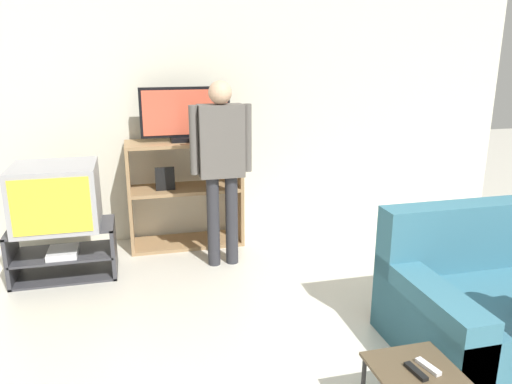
% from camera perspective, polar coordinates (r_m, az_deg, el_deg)
% --- Properties ---
extents(wall_back, '(6.40, 0.06, 2.60)m').
position_cam_1_polar(wall_back, '(5.06, -4.52, 9.51)').
color(wall_back, silver).
rests_on(wall_back, ground_plane).
extents(tv_stand, '(0.85, 0.45, 0.45)m').
position_cam_1_polar(tv_stand, '(4.55, -21.09, -6.36)').
color(tv_stand, '#38383D').
rests_on(tv_stand, ground_plane).
extents(television_main, '(0.67, 0.58, 0.52)m').
position_cam_1_polar(television_main, '(4.40, -21.89, -0.45)').
color(television_main, '#9E9EA3').
rests_on(television_main, tv_stand).
extents(media_shelf, '(1.08, 0.42, 1.03)m').
position_cam_1_polar(media_shelf, '(4.88, -8.11, -0.07)').
color(media_shelf, '#9E7A51').
rests_on(media_shelf, ground_plane).
extents(television_flat, '(0.84, 0.20, 0.50)m').
position_cam_1_polar(television_flat, '(4.73, -8.05, 8.64)').
color(television_flat, black).
rests_on(television_flat, media_shelf).
extents(snack_table, '(0.42, 0.42, 0.35)m').
position_cam_1_polar(snack_table, '(2.74, 17.77, -19.55)').
color(snack_table, brown).
rests_on(snack_table, ground_plane).
extents(remote_control_black, '(0.06, 0.15, 0.02)m').
position_cam_1_polar(remote_control_black, '(2.69, 17.81, -18.94)').
color(remote_control_black, black).
rests_on(remote_control_black, snack_table).
extents(remote_control_white, '(0.07, 0.15, 0.02)m').
position_cam_1_polar(remote_control_white, '(2.74, 19.07, -18.34)').
color(remote_control_white, silver).
rests_on(remote_control_white, snack_table).
extents(couch, '(1.42, 0.98, 0.88)m').
position_cam_1_polar(couch, '(3.66, 26.57, -11.50)').
color(couch, teal).
rests_on(couch, ground_plane).
extents(person_standing_adult, '(0.53, 0.20, 1.62)m').
position_cam_1_polar(person_standing_adult, '(4.27, -3.99, 4.06)').
color(person_standing_adult, '#2D2D33').
rests_on(person_standing_adult, ground_plane).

